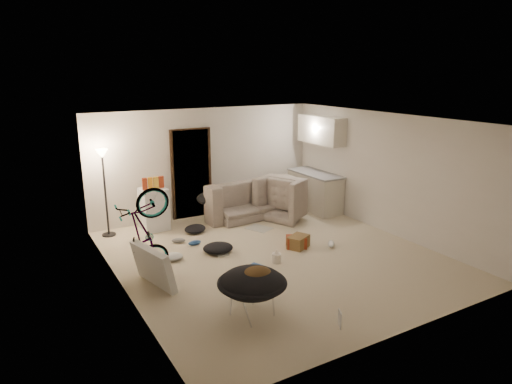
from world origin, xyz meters
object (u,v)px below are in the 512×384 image
kitchen_counter (315,192)px  sofa (246,201)px  bicycle (145,253)px  saucer_chair (252,289)px  juicer (277,257)px  drink_case_b (296,242)px  tv_box (153,266)px  mini_fridge (154,209)px  drink_case_a (298,242)px  floor_lamp (104,174)px  armchair (288,201)px

kitchen_counter → sofa: size_ratio=0.67×
sofa → bicycle: bearing=31.3°
saucer_chair → juicer: 1.89m
saucer_chair → drink_case_b: saucer_chair is taller
juicer → sofa: bearing=72.2°
kitchen_counter → saucer_chair: kitchen_counter is taller
bicycle → tv_box: 0.41m
bicycle → tv_box: bearing=-176.3°
kitchen_counter → drink_case_b: kitchen_counter is taller
mini_fridge → drink_case_a: size_ratio=2.15×
floor_lamp → kitchen_counter: (4.83, -0.65, -0.87)m
armchair → juicer: 2.78m
sofa → saucer_chair: size_ratio=2.30×
tv_box → drink_case_a: size_ratio=2.38×
armchair → floor_lamp: bearing=53.6°
bicycle → juicer: 2.28m
bicycle → mini_fridge: (0.86, 2.19, 0.04)m
tv_box → drink_case_b: bearing=-9.5°
floor_lamp → mini_fridge: 1.29m
armchair → drink_case_a: armchair is taller
floor_lamp → saucer_chair: bearing=-76.9°
kitchen_counter → sofa: (-1.68, 0.45, -0.11)m
bicycle → mini_fridge: bearing=-17.7°
floor_lamp → drink_case_b: floor_lamp is taller
floor_lamp → kitchen_counter: floor_lamp is taller
drink_case_a → drink_case_b: 0.04m
kitchen_counter → mini_fridge: size_ratio=1.67×
kitchen_counter → tv_box: 5.15m
floor_lamp → drink_case_b: size_ratio=4.79×
floor_lamp → armchair: (3.98, -0.75, -0.95)m
floor_lamp → tv_box: 2.87m
armchair → bicycle: 4.18m
floor_lamp → armchair: 4.16m
juicer → bicycle: bearing=163.8°
floor_lamp → sofa: bearing=-3.6°
kitchen_counter → sofa: 1.75m
bicycle → drink_case_b: bicycle is taller
sofa → kitchen_counter: bearing=161.9°
kitchen_counter → juicer: size_ratio=6.15×
saucer_chair → mini_fridge: bearing=90.5°
sofa → drink_case_a: sofa is taller
tv_box → juicer: 2.20m
floor_lamp → drink_case_a: floor_lamp is taller
floor_lamp → bicycle: size_ratio=1.16×
kitchen_counter → drink_case_a: kitchen_counter is taller
armchair → bicycle: size_ratio=0.70×
kitchen_counter → tv_box: size_ratio=1.51×
floor_lamp → kitchen_counter: size_ratio=1.21×
armchair → drink_case_a: 2.04m
kitchen_counter → drink_case_a: size_ratio=3.59×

